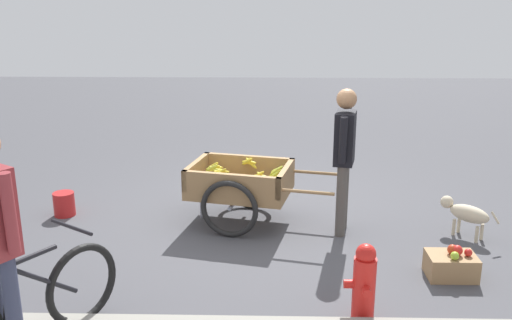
{
  "coord_description": "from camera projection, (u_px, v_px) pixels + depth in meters",
  "views": [
    {
      "loc": [
        -0.03,
        5.98,
        2.5
      ],
      "look_at": [
        0.12,
        -0.02,
        0.75
      ],
      "focal_mm": 39.53,
      "sensor_mm": 36.0,
      "label": 1
    }
  ],
  "objects": [
    {
      "name": "dog",
      "position": [
        466.0,
        213.0,
        6.03
      ],
      "size": [
        0.49,
        0.52,
        0.4
      ],
      "color": "beige",
      "rests_on": "ground"
    },
    {
      "name": "fire_hydrant",
      "position": [
        364.0,
        284.0,
        4.41
      ],
      "size": [
        0.25,
        0.25,
        0.67
      ],
      "color": "red",
      "rests_on": "ground"
    },
    {
      "name": "bicycle",
      "position": [
        25.0,
        310.0,
        4.01
      ],
      "size": [
        0.97,
        1.42,
        0.85
      ],
      "color": "black",
      "rests_on": "ground"
    },
    {
      "name": "apple_crate",
      "position": [
        451.0,
        265.0,
        5.19
      ],
      "size": [
        0.44,
        0.32,
        0.32
      ],
      "color": "#99754C",
      "rests_on": "ground"
    },
    {
      "name": "vendor_person",
      "position": [
        344.0,
        149.0,
        5.96
      ],
      "size": [
        0.27,
        0.55,
        1.59
      ],
      "color": "#4C4742",
      "rests_on": "ground"
    },
    {
      "name": "ground_plane",
      "position": [
        266.0,
        223.0,
        6.44
      ],
      "size": [
        24.0,
        24.0,
        0.0
      ],
      "primitive_type": "plane",
      "color": "#47474C"
    },
    {
      "name": "fruit_cart",
      "position": [
        241.0,
        186.0,
        6.37
      ],
      "size": [
        1.78,
        1.12,
        0.71
      ],
      "color": "#937047",
      "rests_on": "ground"
    },
    {
      "name": "plastic_bucket",
      "position": [
        64.0,
        204.0,
        6.65
      ],
      "size": [
        0.25,
        0.25,
        0.28
      ],
      "primitive_type": "cylinder",
      "color": "#B21E1E",
      "rests_on": "ground"
    }
  ]
}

